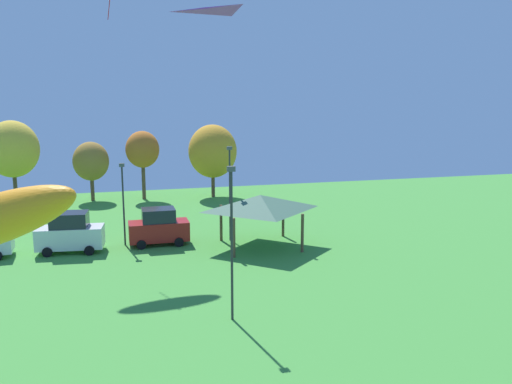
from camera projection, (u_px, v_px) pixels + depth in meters
name	position (u px, v px, depth m)	size (l,w,h in m)	color
kite_flying_1	(232.00, 39.00, 21.55)	(2.96, 3.01, 0.13)	purple
parked_car_second_from_left	(70.00, 233.00, 35.79)	(4.42, 2.38, 2.69)	silver
parked_car_third_from_left	(159.00, 227.00, 37.60)	(4.10, 2.06, 2.56)	maroon
park_pavilion	(260.00, 202.00, 36.86)	(6.01, 5.41, 3.60)	brown
light_post_0	(123.00, 199.00, 37.13)	(0.36, 0.20, 5.73)	#2D2D33
light_post_1	(230.00, 188.00, 38.20)	(0.36, 0.20, 6.76)	#2D2D33
light_post_2	(232.00, 236.00, 24.61)	(0.36, 0.20, 7.24)	#2D2D33
treeline_tree_2	(12.00, 149.00, 49.52)	(4.76, 4.76, 7.97)	brown
treeline_tree_3	(91.00, 161.00, 52.50)	(3.44, 3.44, 5.77)	brown
treeline_tree_4	(142.00, 150.00, 53.00)	(3.28, 3.28, 6.76)	brown
treeline_tree_5	(213.00, 151.00, 54.31)	(4.85, 4.85, 7.31)	brown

